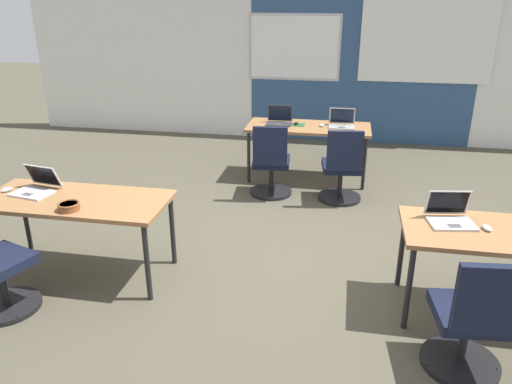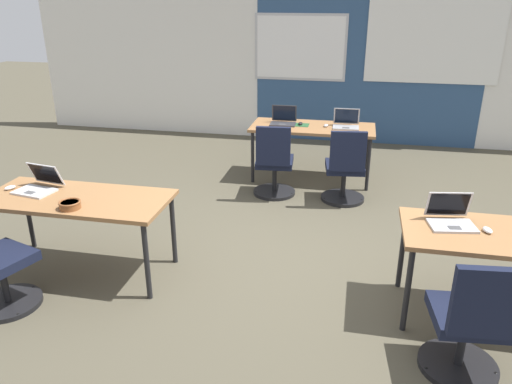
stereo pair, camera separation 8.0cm
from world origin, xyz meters
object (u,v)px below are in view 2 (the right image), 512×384
object	(u,v)px
chair_far_right	(345,172)
laptop_near_left_end	(38,185)
mouse_near_right_inner	(488,230)
chair_near_right_inner	(469,328)
mouse_near_left_end	(10,188)
snack_bowl	(70,204)
laptop_far_right	(346,123)
desk_far_center	(313,131)
laptop_far_left	(283,120)
mouse_far_left	(300,123)
desk_near_left	(77,203)
laptop_near_right_inner	(451,218)
mouse_far_right	(326,125)
chair_far_left	(274,167)

from	to	relation	value
chair_far_right	laptop_near_left_end	bearing A→B (deg)	30.20
mouse_near_right_inner	chair_near_right_inner	world-z (taller)	chair_near_right_inner
mouse_near_left_end	snack_bowl	world-z (taller)	snack_bowl
mouse_near_right_inner	laptop_far_right	xyz separation A→B (m)	(-1.13, 2.84, 0.03)
desk_far_center	laptop_near_left_end	distance (m)	3.48
laptop_far_right	laptop_far_left	bearing A→B (deg)	178.50
mouse_far_left	desk_near_left	bearing A→B (deg)	-119.22
laptop_near_right_inner	mouse_far_right	xyz separation A→B (m)	(-1.14, 2.72, -0.03)
laptop_far_left	mouse_far_right	bearing A→B (deg)	-5.06
mouse_near_right_inner	mouse_near_left_end	distance (m)	3.97
desk_near_left	desk_far_center	distance (m)	3.30
laptop_far_left	chair_far_left	bearing A→B (deg)	-90.78
chair_far_left	mouse_near_right_inner	bearing A→B (deg)	128.08
chair_far_left	snack_bowl	world-z (taller)	chair_far_left
desk_near_left	mouse_far_right	world-z (taller)	mouse_far_right
mouse_near_right_inner	mouse_near_left_end	xyz separation A→B (m)	(-3.97, 0.04, 0.00)
laptop_far_right	mouse_near_left_end	bearing A→B (deg)	-136.63
mouse_near_left_end	mouse_far_right	bearing A→B (deg)	46.98
chair_far_left	laptop_far_right	distance (m)	1.17
mouse_far_right	desk_far_center	bearing A→B (deg)	-175.74
laptop_near_left_end	mouse_near_left_end	xyz separation A→B (m)	(-0.26, -0.03, -0.03)
laptop_far_right	chair_near_right_inner	bearing A→B (deg)	-76.62
desk_far_center	mouse_near_right_inner	bearing A→B (deg)	-60.96
chair_far_left	laptop_near_left_end	bearing A→B (deg)	43.77
mouse_far_left	laptop_far_right	size ratio (longest dim) A/B	0.30
mouse_near_left_end	desk_near_left	bearing A→B (deg)	-3.40
mouse_near_right_inner	mouse_far_right	bearing A→B (deg)	116.21
mouse_near_left_end	laptop_near_right_inner	bearing A→B (deg)	0.81
desk_far_center	laptop_far_right	xyz separation A→B (m)	(0.42, 0.04, 0.11)
laptop_near_right_inner	mouse_near_left_end	world-z (taller)	laptop_near_right_inner
chair_near_right_inner	mouse_far_left	xyz separation A→B (m)	(-1.52, 3.55, 0.36)
mouse_near_right_inner	chair_near_right_inner	xyz separation A→B (m)	(-0.20, -0.72, -0.36)
desk_far_center	laptop_near_right_inner	world-z (taller)	laptop_near_right_inner
laptop_far_left	mouse_near_left_end	bearing A→B (deg)	-127.52
laptop_near_right_inner	chair_far_left	xyz separation A→B (m)	(-1.69, 1.99, -0.39)
mouse_far_right	laptop_near_left_end	bearing A→B (deg)	-130.32
chair_near_right_inner	laptop_near_right_inner	bearing A→B (deg)	-92.33
laptop_near_left_end	mouse_near_left_end	bearing A→B (deg)	-162.64
laptop_far_left	laptop_far_right	xyz separation A→B (m)	(0.82, -0.00, -0.00)
mouse_near_right_inner	snack_bowl	size ratio (longest dim) A/B	0.63
mouse_far_left	laptop_near_left_end	size ratio (longest dim) A/B	0.27
mouse_near_right_inner	chair_far_left	world-z (taller)	chair_far_left
desk_near_left	chair_near_right_inner	world-z (taller)	chair_near_right_inner
laptop_far_left	mouse_near_left_end	size ratio (longest dim) A/B	2.95
laptop_far_left	mouse_near_left_end	distance (m)	3.46
laptop_near_right_inner	mouse_near_right_inner	bearing A→B (deg)	-29.01
desk_near_left	mouse_far_left	size ratio (longest dim) A/B	15.68
mouse_near_right_inner	chair_far_left	size ratio (longest dim) A/B	0.12
mouse_far_left	mouse_far_right	world-z (taller)	mouse_far_left
desk_far_center	laptop_far_left	world-z (taller)	laptop_far_left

